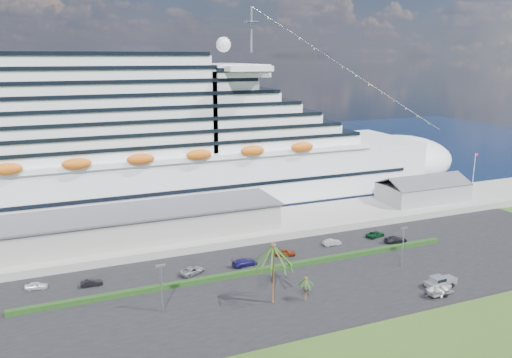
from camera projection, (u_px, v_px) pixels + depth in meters
name	position (u px, v px, depth m)	size (l,w,h in m)	color
ground	(335.00, 303.00, 85.22)	(420.00, 420.00, 0.00)	#304416
asphalt_lot	(305.00, 277.00, 95.10)	(140.00, 38.00, 0.12)	black
wharf	(250.00, 226.00, 120.97)	(240.00, 20.00, 1.80)	gray
water	(169.00, 160.00, 202.10)	(420.00, 160.00, 0.02)	black
cruise_ship	(140.00, 151.00, 130.88)	(191.00, 38.00, 54.00)	silver
terminal_building	(145.00, 223.00, 110.83)	(61.00, 15.00, 6.30)	gray
port_shed	(423.00, 191.00, 139.17)	(24.00, 12.31, 7.37)	gray
flagpole	(474.00, 172.00, 144.85)	(1.08, 0.16, 12.00)	silver
hedge	(257.00, 271.00, 96.54)	(88.00, 1.10, 0.90)	black
lamp_post_left	(162.00, 282.00, 80.88)	(1.60, 0.35, 8.27)	gray
lamp_post_right	(403.00, 242.00, 98.45)	(1.60, 0.35, 8.27)	gray
palm_tall	(273.00, 253.00, 82.95)	(8.82, 8.82, 11.13)	#47301E
palm_short	(306.00, 282.00, 84.94)	(3.53, 3.53, 4.56)	#47301E
parked_car_0	(36.00, 286.00, 89.85)	(1.56, 3.88, 1.32)	silver
parked_car_1	(91.00, 283.00, 91.06)	(1.35, 3.87, 1.27)	black
parked_car_2	(192.00, 271.00, 96.03)	(2.35, 5.10, 1.42)	gray
parked_car_3	(245.00, 262.00, 99.83)	(2.17, 5.35, 1.55)	#191751
parked_car_4	(285.00, 252.00, 104.85)	(1.78, 4.42, 1.50)	maroon
parked_car_5	(332.00, 242.00, 110.69)	(1.45, 4.15, 1.37)	#989A9F
parked_car_6	(375.00, 234.00, 115.82)	(2.20, 4.77, 1.33)	#0E3B1D
parked_car_7	(396.00, 239.00, 112.28)	(2.13, 5.23, 1.52)	black
pickup_truck	(440.00, 281.00, 90.53)	(6.13, 2.56, 2.12)	black
boat_trailer	(441.00, 289.00, 87.23)	(6.31, 4.33, 1.78)	gray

